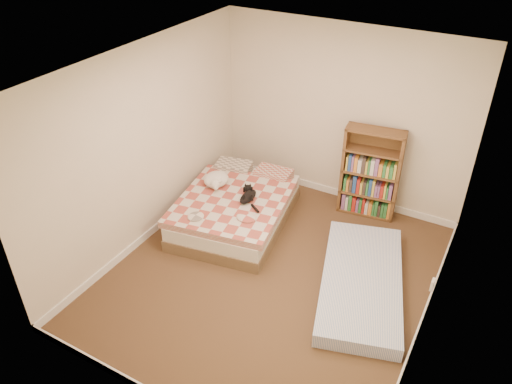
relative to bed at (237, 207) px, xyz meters
The scene contains 6 objects.
room 1.52m from the bed, 38.54° to the right, with size 3.51×4.01×2.51m.
bed is the anchor object (origin of this frame).
bookshelf 1.83m from the bed, 36.26° to the left, with size 0.80×0.35×1.28m.
floor_mattress 1.96m from the bed, 12.70° to the right, with size 0.88×1.96×0.18m, color #7C96CF.
black_cat 0.35m from the bed, 10.45° to the right, with size 0.30×0.57×0.13m.
white_dog 0.47m from the bed, behind, with size 0.39×0.42×0.18m.
Camera 1 is at (2.01, -3.98, 4.04)m, focal length 35.00 mm.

